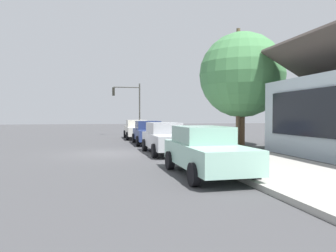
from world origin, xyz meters
TOP-DOWN VIEW (x-y plane):
  - ground_plane at (0.00, 0.00)m, footprint 120.00×120.00m
  - sidewalk_curb at (0.00, 5.60)m, footprint 60.00×4.20m
  - car_ivory at (-10.24, 2.66)m, footprint 4.91×2.07m
  - car_navy at (-4.96, 2.84)m, footprint 4.61×2.06m
  - car_silver at (0.63, 2.81)m, footprint 4.76×1.96m
  - car_seafoam at (6.73, 2.85)m, footprint 4.57×2.04m
  - shade_tree at (-2.56, 8.61)m, footprint 5.50×5.50m
  - traffic_light_main at (-15.28, 2.54)m, footprint 0.37×2.79m
  - utility_pole_wooden at (-2.25, 8.20)m, footprint 1.80×0.24m
  - fire_hydrant_red at (-1.72, 4.20)m, footprint 0.22×0.22m

SIDE VIEW (x-z plane):
  - ground_plane at x=0.00m, z-range 0.00..0.00m
  - sidewalk_curb at x=0.00m, z-range 0.00..0.16m
  - fire_hydrant_red at x=-1.72m, z-range 0.14..0.85m
  - car_navy at x=-4.96m, z-range 0.02..1.61m
  - car_seafoam at x=6.73m, z-range 0.02..1.61m
  - car_silver at x=0.63m, z-range 0.02..1.61m
  - car_ivory at x=-10.24m, z-range 0.02..1.61m
  - traffic_light_main at x=-15.28m, z-range 0.89..6.09m
  - utility_pole_wooden at x=-2.25m, z-range 0.18..7.68m
  - shade_tree at x=-2.56m, z-range 0.91..8.26m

